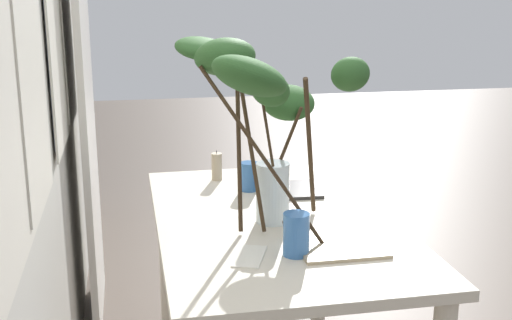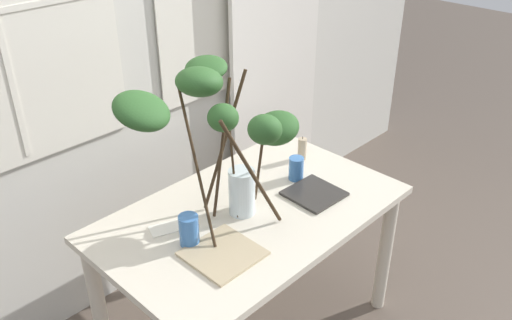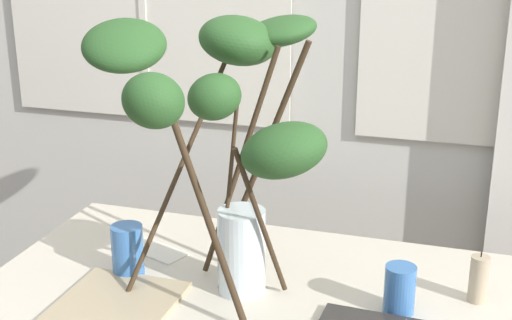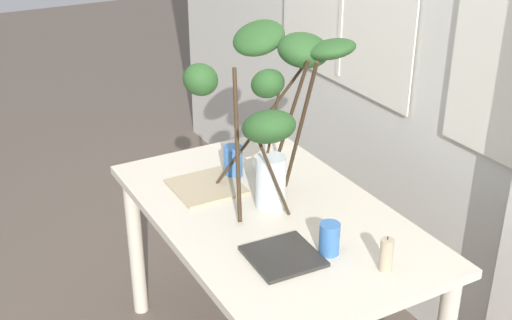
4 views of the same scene
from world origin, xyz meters
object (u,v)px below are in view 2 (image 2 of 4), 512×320
(plate_square_left, at_px, (223,253))
(pillar_candle, at_px, (302,149))
(vase_with_branches, at_px, (218,121))
(drinking_glass_blue_right, at_px, (296,168))
(drinking_glass_blue_left, at_px, (189,230))
(dining_table, at_px, (251,230))
(plate_square_right, at_px, (314,194))

(plate_square_left, bearing_deg, pillar_candle, 18.64)
(vase_with_branches, distance_m, drinking_glass_blue_right, 0.58)
(plate_square_left, bearing_deg, drinking_glass_blue_right, 14.61)
(drinking_glass_blue_left, bearing_deg, pillar_candle, 8.38)
(dining_table, relative_size, vase_with_branches, 1.74)
(drinking_glass_blue_left, bearing_deg, drinking_glass_blue_right, 1.59)
(drinking_glass_blue_right, height_order, plate_square_left, drinking_glass_blue_right)
(plate_square_left, distance_m, pillar_candle, 0.83)
(drinking_glass_blue_left, bearing_deg, dining_table, -1.88)
(dining_table, bearing_deg, pillar_candle, 14.88)
(drinking_glass_blue_right, bearing_deg, vase_with_branches, 174.62)
(vase_with_branches, relative_size, plate_square_left, 2.89)
(drinking_glass_blue_left, height_order, pillar_candle, drinking_glass_blue_left)
(drinking_glass_blue_right, bearing_deg, dining_table, -175.00)
(plate_square_left, distance_m, plate_square_right, 0.57)
(drinking_glass_blue_right, height_order, pillar_candle, pillar_candle)
(drinking_glass_blue_right, xyz_separation_m, pillar_candle, (0.17, 0.10, 0.00))
(dining_table, xyz_separation_m, drinking_glass_blue_left, (-0.33, 0.01, 0.17))
(dining_table, distance_m, plate_square_right, 0.33)
(plate_square_left, relative_size, pillar_candle, 2.09)
(drinking_glass_blue_right, distance_m, pillar_candle, 0.20)
(dining_table, xyz_separation_m, vase_with_branches, (-0.11, 0.07, 0.55))
(dining_table, bearing_deg, plate_square_left, -155.17)
(vase_with_branches, bearing_deg, pillar_candle, 5.88)
(drinking_glass_blue_left, height_order, drinking_glass_blue_right, drinking_glass_blue_left)
(drinking_glass_blue_left, relative_size, plate_square_right, 0.58)
(plate_square_left, height_order, pillar_candle, pillar_candle)
(vase_with_branches, height_order, drinking_glass_blue_left, vase_with_branches)
(dining_table, bearing_deg, plate_square_right, -22.84)
(vase_with_branches, xyz_separation_m, pillar_candle, (0.61, 0.06, -0.38))
(dining_table, bearing_deg, vase_with_branches, 146.52)
(vase_with_branches, distance_m, plate_square_right, 0.61)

